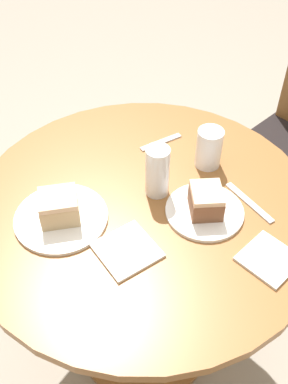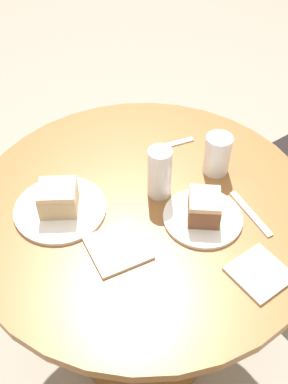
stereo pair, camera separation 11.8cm
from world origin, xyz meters
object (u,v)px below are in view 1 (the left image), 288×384
object	(u,v)px
plate_near	(204,211)
cake_slice_near	(206,201)
glass_lemonade	(209,150)
glass_water	(157,173)
plate_far	(61,218)
cake_slice_far	(59,207)

from	to	relation	value
plate_near	cake_slice_near	distance (m)	0.04
glass_lemonade	glass_water	distance (m)	0.19
plate_far	glass_water	bearing A→B (deg)	62.39
plate_far	glass_water	xyz separation A→B (m)	(0.13, 0.24, 0.06)
cake_slice_near	glass_water	world-z (taller)	glass_water
glass_lemonade	plate_far	bearing A→B (deg)	-111.76
plate_far	cake_slice_far	size ratio (longest dim) A/B	1.85
plate_near	glass_lemonade	bearing A→B (deg)	122.16
cake_slice_far	glass_lemonade	distance (m)	0.46
plate_near	cake_slice_far	world-z (taller)	cake_slice_far
plate_near	glass_lemonade	size ratio (longest dim) A/B	1.74
plate_far	cake_slice_near	bearing A→B (deg)	43.29
cake_slice_far	cake_slice_near	bearing A→B (deg)	43.29
cake_slice_near	cake_slice_far	world-z (taller)	cake_slice_far
cake_slice_far	glass_water	world-z (taller)	glass_water
plate_far	glass_lemonade	world-z (taller)	glass_lemonade
plate_far	glass_lemonade	xyz separation A→B (m)	(0.17, 0.42, 0.05)
cake_slice_near	cake_slice_far	size ratio (longest dim) A/B	0.92
plate_near	cake_slice_far	size ratio (longest dim) A/B	1.57
plate_far	plate_near	bearing A→B (deg)	43.29
plate_far	cake_slice_near	distance (m)	0.38
cake_slice_near	cake_slice_far	distance (m)	0.38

